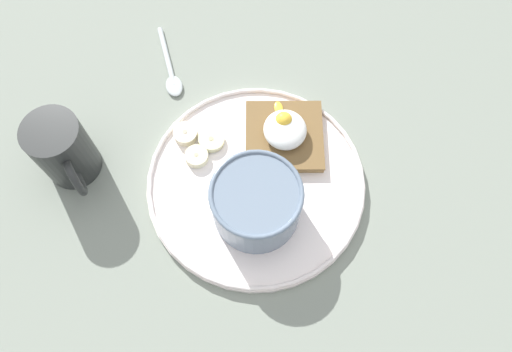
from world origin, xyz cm
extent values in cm
cube|color=gray|center=(0.00, 0.00, 1.00)|extent=(120.00, 120.00, 2.00)
cylinder|color=white|center=(0.00, 0.00, 2.50)|extent=(29.08, 29.08, 1.00)
torus|color=white|center=(0.00, 0.00, 3.30)|extent=(28.88, 28.88, 0.60)
cylinder|color=slate|center=(4.24, -0.55, 6.46)|extent=(11.12, 11.12, 6.92)
torus|color=slate|center=(4.24, -0.55, 9.92)|extent=(11.32, 11.32, 0.60)
cylinder|color=#CCB68B|center=(4.24, -0.55, 5.86)|extent=(9.72, 9.72, 5.31)
ellipsoid|color=#CCB68B|center=(4.24, -0.55, 8.31)|extent=(9.23, 9.23, 1.20)
ellipsoid|color=beige|center=(4.95, -0.20, 8.64)|extent=(1.28, 1.70, 0.66)
ellipsoid|color=#C8AF9C|center=(5.25, 1.64, 8.69)|extent=(1.95, 2.06, 0.75)
ellipsoid|color=#A97B57|center=(5.54, -1.93, 8.69)|extent=(1.86, 2.10, 0.76)
ellipsoid|color=#8F614B|center=(4.22, -0.84, 8.57)|extent=(1.40, 1.34, 0.51)
cube|color=brown|center=(-5.86, 4.72, 4.20)|extent=(11.83, 11.83, 0.30)
cube|color=#9E7745|center=(-5.86, 4.72, 3.65)|extent=(11.60, 11.60, 1.30)
ellipsoid|color=white|center=(-5.86, 4.72, 5.59)|extent=(6.03, 5.80, 2.57)
sphere|color=yellow|center=(-6.88, 4.68, 6.32)|extent=(2.36, 2.36, 2.36)
ellipsoid|color=yellow|center=(-9.93, 4.54, 4.50)|extent=(2.16, 1.29, 0.36)
cylinder|color=beige|center=(-6.77, -5.24, 3.52)|extent=(5.06, 5.08, 1.25)
cylinder|color=tan|center=(-6.77, -5.24, 3.94)|extent=(0.91, 0.91, 0.20)
cylinder|color=beige|center=(-4.54, -7.44, 3.60)|extent=(4.01, 4.04, 1.26)
cylinder|color=#B6AF89|center=(-4.54, -7.44, 4.16)|extent=(0.72, 0.72, 0.14)
cylinder|color=beige|center=(-8.10, -8.62, 3.69)|extent=(4.33, 4.31, 1.44)
cylinder|color=#B8AD91|center=(-8.10, -8.62, 4.36)|extent=(0.78, 0.77, 0.14)
cylinder|color=#272A29|center=(-6.28, -24.08, 6.99)|extent=(7.25, 7.25, 9.98)
cylinder|color=#3E2018|center=(-6.28, -24.08, 10.78)|extent=(6.17, 6.17, 0.40)
torus|color=#272A29|center=(-1.99, -22.35, 7.49)|extent=(5.37, 2.94, 5.39)
cylinder|color=silver|center=(-22.27, -10.44, 2.40)|extent=(10.82, 2.22, 0.80)
ellipsoid|color=silver|center=(-16.92, -9.73, 2.40)|extent=(3.88, 2.85, 0.70)
camera|label=1|loc=(25.05, -3.48, 64.24)|focal=35.00mm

